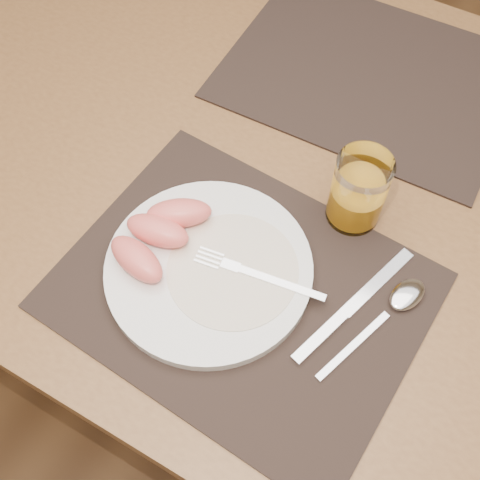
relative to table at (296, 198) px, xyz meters
The scene contains 11 objects.
ground 0.67m from the table, ahead, with size 5.00×5.00×0.00m, color brown.
table is the anchor object (origin of this frame).
placemat_near 0.24m from the table, 83.68° to the right, with size 0.45×0.35×0.00m, color black.
placemat_far 0.24m from the table, 86.57° to the left, with size 0.45×0.35×0.00m, color black.
plate 0.24m from the table, 96.63° to the right, with size 0.27×0.27×0.02m, color white.
plate_dressing 0.23m from the table, 88.72° to the right, with size 0.17×0.17×0.00m.
fork 0.23m from the table, 83.29° to the right, with size 0.18×0.04×0.00m.
knife 0.26m from the table, 50.45° to the right, with size 0.08×0.21×0.01m.
spoon 0.27m from the table, 33.82° to the right, with size 0.08×0.19×0.01m.
juice_glass 0.17m from the table, 23.16° to the right, with size 0.07×0.07×0.11m.
grapefruit_wedges 0.27m from the table, 114.86° to the right, with size 0.10×0.16×0.03m.
Camera 1 is at (0.19, -0.52, 1.45)m, focal length 45.00 mm.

